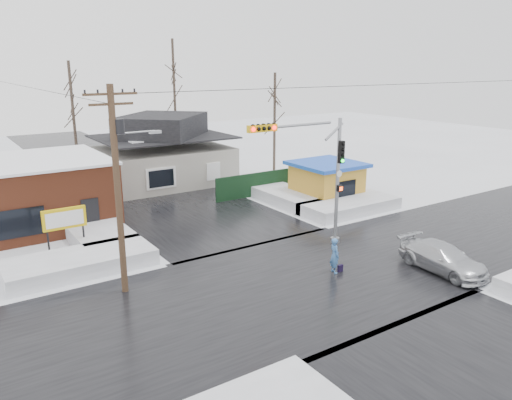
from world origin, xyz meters
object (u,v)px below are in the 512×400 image
utility_pole (119,179)px  kiosk (327,181)px  traffic_signal (316,167)px  pedestrian (335,256)px  marquee_sign (64,220)px  car (443,258)px

utility_pole → kiosk: size_ratio=1.96×
traffic_signal → pedestrian: size_ratio=4.01×
marquee_sign → kiosk: kiosk is taller
utility_pole → marquee_sign: bearing=100.1°
traffic_signal → kiosk: (7.07, 7.03, -3.08)m
traffic_signal → pedestrian: 4.97m
utility_pole → car: 15.61m
utility_pole → pedestrian: bearing=-21.8°
utility_pole → marquee_sign: utility_pole is taller
traffic_signal → marquee_sign: traffic_signal is taller
utility_pole → kiosk: (17.43, 6.49, -3.65)m
marquee_sign → pedestrian: size_ratio=1.46×
car → pedestrian: bearing=151.3°
marquee_sign → pedestrian: (10.10, -9.60, -1.05)m
traffic_signal → utility_pole: bearing=177.1°
traffic_signal → utility_pole: (-10.36, 0.53, 0.57)m
utility_pole → pedestrian: 10.61m
traffic_signal → kiosk: bearing=44.8°
pedestrian → traffic_signal: bearing=-9.1°
traffic_signal → kiosk: size_ratio=1.52×
marquee_sign → car: marquee_sign is taller
pedestrian → car: size_ratio=0.38×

